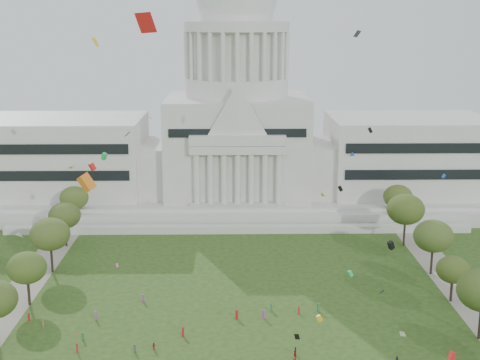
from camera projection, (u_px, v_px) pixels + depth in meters
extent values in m
cube|color=beige|center=(237.00, 195.00, 218.27)|extent=(160.00, 60.00, 4.00)
cube|color=beige|center=(238.00, 229.00, 186.42)|extent=(130.00, 3.00, 2.00)
cube|color=beige|center=(238.00, 216.00, 193.85)|extent=(140.00, 3.00, 5.00)
cube|color=beige|center=(65.00, 158.00, 213.48)|extent=(50.00, 34.00, 22.00)
cube|color=beige|center=(407.00, 157.00, 215.05)|extent=(50.00, 34.00, 22.00)
cube|color=beige|center=(152.00, 168.00, 212.63)|extent=(12.00, 26.00, 16.00)
cube|color=beige|center=(321.00, 167.00, 213.41)|extent=(12.00, 26.00, 16.00)
cube|color=beige|center=(237.00, 148.00, 213.56)|extent=(44.00, 38.00, 28.00)
cube|color=beige|center=(238.00, 150.00, 193.37)|extent=(28.00, 3.00, 2.40)
cube|color=black|center=(51.00, 163.00, 196.29)|extent=(46.00, 0.40, 11.00)
cube|color=black|center=(423.00, 162.00, 197.86)|extent=(46.00, 0.40, 11.00)
cylinder|color=beige|center=(237.00, 87.00, 209.03)|extent=(32.00, 32.00, 6.00)
cylinder|color=beige|center=(237.00, 55.00, 206.69)|extent=(28.00, 28.00, 14.00)
cylinder|color=beige|center=(237.00, 27.00, 204.71)|extent=(32.40, 32.40, 3.00)
cylinder|color=beige|center=(237.00, 8.00, 203.42)|extent=(22.00, 22.00, 8.00)
cube|color=gray|center=(5.00, 313.00, 135.41)|extent=(8.00, 160.00, 0.04)
cube|color=gray|center=(475.00, 310.00, 136.78)|extent=(8.00, 160.00, 0.04)
cylinder|color=black|center=(480.00, 323.00, 123.79)|extent=(0.56, 0.56, 6.20)
cylinder|color=black|center=(29.00, 293.00, 138.66)|extent=(0.56, 0.56, 5.27)
ellipsoid|color=#365217|center=(27.00, 268.00, 137.35)|extent=(8.12, 8.12, 6.65)
cylinder|color=black|center=(451.00, 291.00, 140.56)|extent=(0.56, 0.56, 4.56)
ellipsoid|color=#354715|center=(453.00, 270.00, 139.44)|extent=(7.01, 7.01, 5.74)
cylinder|color=black|center=(52.00, 260.00, 156.56)|extent=(0.56, 0.56, 6.03)
ellipsoid|color=#3C4D1D|center=(50.00, 234.00, 155.07)|extent=(9.29, 9.29, 7.60)
cylinder|color=black|center=(432.00, 262.00, 155.53)|extent=(0.56, 0.56, 5.97)
ellipsoid|color=#394F1D|center=(433.00, 236.00, 154.05)|extent=(9.19, 9.19, 7.52)
cylinder|color=black|center=(66.00, 236.00, 174.69)|extent=(0.56, 0.56, 5.41)
ellipsoid|color=#39471B|center=(65.00, 215.00, 173.35)|extent=(8.33, 8.33, 6.81)
cylinder|color=black|center=(404.00, 234.00, 175.05)|extent=(0.56, 0.56, 6.37)
ellipsoid|color=#354715|center=(406.00, 209.00, 173.47)|extent=(9.82, 9.82, 8.03)
cylinder|color=black|center=(75.00, 217.00, 192.30)|extent=(0.56, 0.56, 5.32)
ellipsoid|color=#3F511C|center=(74.00, 198.00, 190.99)|extent=(8.19, 8.19, 6.70)
cylinder|color=black|center=(397.00, 216.00, 192.63)|extent=(0.56, 0.56, 5.47)
ellipsoid|color=#3A4A18|center=(398.00, 197.00, 191.28)|extent=(8.42, 8.42, 6.89)
imported|color=#B21E1E|center=(295.00, 355.00, 116.39)|extent=(0.88, 1.28, 1.99)
imported|color=#B21E1E|center=(154.00, 346.00, 120.09)|extent=(0.81, 0.63, 1.46)
imported|color=navy|center=(295.00, 351.00, 118.11)|extent=(0.67, 1.01, 1.60)
cube|color=#33723F|center=(318.00, 308.00, 135.80)|extent=(0.57, 0.52, 1.82)
cube|color=#B21E1E|center=(77.00, 348.00, 119.27)|extent=(0.43, 0.52, 1.71)
cube|color=#994C8C|center=(96.00, 315.00, 132.23)|extent=(0.31, 0.49, 1.86)
cube|color=#994C8C|center=(143.00, 298.00, 140.47)|extent=(0.51, 0.48, 1.65)
cube|color=#B21E1E|center=(29.00, 317.00, 131.77)|extent=(0.48, 0.43, 1.54)
cube|color=#33723F|center=(271.00, 308.00, 135.98)|extent=(0.48, 0.36, 1.64)
cube|color=#B21E1E|center=(299.00, 310.00, 134.79)|extent=(0.30, 0.44, 1.57)
cube|color=#B21E1E|center=(183.00, 332.00, 125.29)|extent=(0.41, 0.54, 1.83)
cube|color=#4C4C51|center=(135.00, 348.00, 119.27)|extent=(0.39, 0.46, 1.47)
cube|color=#B21E1E|center=(237.00, 315.00, 132.47)|extent=(0.57, 0.59, 1.92)
cube|color=#994C8C|center=(264.00, 314.00, 132.62)|extent=(0.57, 0.56, 1.85)
cube|color=#33723F|center=(83.00, 336.00, 123.78)|extent=(0.46, 0.41, 1.49)
cube|color=olive|center=(43.00, 324.00, 128.94)|extent=(0.37, 0.47, 1.55)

